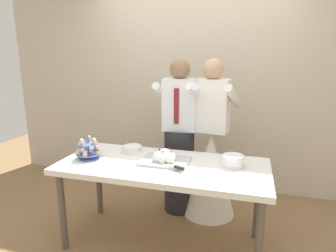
# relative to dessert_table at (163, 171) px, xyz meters

# --- Properties ---
(ground_plane) EXTENTS (8.00, 8.00, 0.00)m
(ground_plane) POSITION_rel_dessert_table_xyz_m (0.00, 0.00, -0.70)
(ground_plane) COLOR olive
(rear_wall) EXTENTS (5.20, 0.10, 2.90)m
(rear_wall) POSITION_rel_dessert_table_xyz_m (0.00, 1.38, 0.75)
(rear_wall) COLOR beige
(rear_wall) RESTS_ON ground_plane
(dessert_table) EXTENTS (1.80, 0.80, 0.78)m
(dessert_table) POSITION_rel_dessert_table_xyz_m (0.00, 0.00, 0.00)
(dessert_table) COLOR white
(dessert_table) RESTS_ON ground_plane
(cupcake_stand) EXTENTS (0.23, 0.23, 0.21)m
(cupcake_stand) POSITION_rel_dessert_table_xyz_m (-0.68, -0.05, 0.15)
(cupcake_stand) COLOR #4C66B2
(cupcake_stand) RESTS_ON dessert_table
(main_cake_tray) EXTENTS (0.43, 0.35, 0.13)m
(main_cake_tray) POSITION_rel_dessert_table_xyz_m (0.01, 0.03, 0.11)
(main_cake_tray) COLOR silver
(main_cake_tray) RESTS_ON dessert_table
(plate_stack) EXTENTS (0.18, 0.18, 0.10)m
(plate_stack) POSITION_rel_dessert_table_xyz_m (0.59, 0.10, 0.12)
(plate_stack) COLOR white
(plate_stack) RESTS_ON dessert_table
(round_cake) EXTENTS (0.24, 0.24, 0.06)m
(round_cake) POSITION_rel_dessert_table_xyz_m (-0.38, 0.23, 0.10)
(round_cake) COLOR white
(round_cake) RESTS_ON dessert_table
(person_groom) EXTENTS (0.49, 0.52, 1.66)m
(person_groom) POSITION_rel_dessert_table_xyz_m (-0.01, 0.63, 0.05)
(person_groom) COLOR #232328
(person_groom) RESTS_ON ground_plane
(person_bride) EXTENTS (0.56, 0.56, 1.66)m
(person_bride) POSITION_rel_dessert_table_xyz_m (0.33, 0.65, -0.12)
(person_bride) COLOR white
(person_bride) RESTS_ON ground_plane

